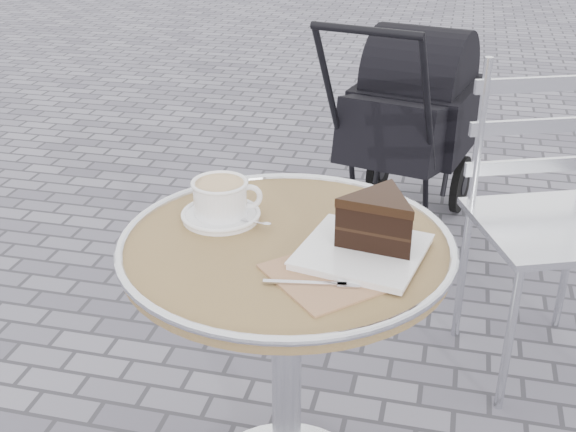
% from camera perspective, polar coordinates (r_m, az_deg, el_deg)
% --- Properties ---
extents(cafe_table, '(0.72, 0.72, 0.74)m').
position_cam_1_polar(cafe_table, '(1.61, -0.12, -7.18)').
color(cafe_table, silver).
rests_on(cafe_table, ground).
extents(cappuccino_set, '(0.20, 0.17, 0.09)m').
position_cam_1_polar(cappuccino_set, '(1.62, -5.29, 1.10)').
color(cappuccino_set, white).
rests_on(cappuccino_set, cafe_table).
extents(cake_plate_set, '(0.36, 0.40, 0.13)m').
position_cam_1_polar(cake_plate_set, '(1.47, 6.82, -0.93)').
color(cake_plate_set, '#A27359').
rests_on(cake_plate_set, cafe_table).
extents(bistro_chair, '(0.56, 0.56, 0.96)m').
position_cam_1_polar(bistro_chair, '(2.29, 19.51, 2.52)').
color(bistro_chair, silver).
rests_on(bistro_chair, ground).
extents(baby_stroller, '(0.62, 1.00, 0.97)m').
position_cam_1_polar(baby_stroller, '(3.10, 9.50, 6.80)').
color(baby_stroller, black).
rests_on(baby_stroller, ground).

